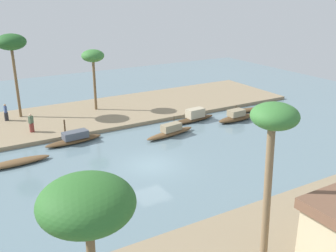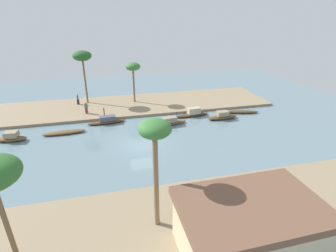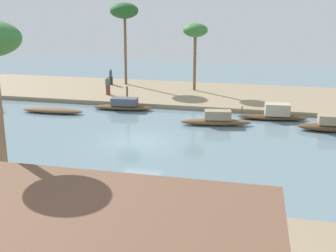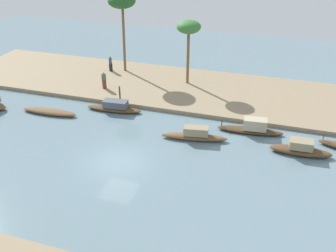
{
  "view_description": "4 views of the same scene",
  "coord_description": "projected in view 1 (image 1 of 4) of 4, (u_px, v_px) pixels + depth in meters",
  "views": [
    {
      "loc": [
        12.14,
        23.25,
        12.23
      ],
      "look_at": [
        -3.89,
        -4.15,
        1.14
      ],
      "focal_mm": 41.69,
      "sensor_mm": 36.0,
      "label": 1
    },
    {
      "loc": [
        3.38,
        26.16,
        13.61
      ],
      "look_at": [
        -3.79,
        -2.64,
        0.77
      ],
      "focal_mm": 28.12,
      "sensor_mm": 36.0,
      "label": 2
    },
    {
      "loc": [
        -7.15,
        22.96,
        8.38
      ],
      "look_at": [
        -1.68,
        -1.09,
        0.8
      ],
      "focal_mm": 42.94,
      "sensor_mm": 36.0,
      "label": 3
    },
    {
      "loc": [
        -9.86,
        19.64,
        14.98
      ],
      "look_at": [
        -2.25,
        -4.69,
        0.78
      ],
      "focal_mm": 40.3,
      "sensor_mm": 36.0,
      "label": 4
    }
  ],
  "objects": [
    {
      "name": "palm_tree_left_near",
      "position": [
        93.0,
        57.0,
        39.29
      ],
      "size": [
        2.29,
        2.29,
        6.26
      ],
      "color": "brown",
      "rests_on": "riverbank_left"
    },
    {
      "name": "palm_tree_left_far",
      "position": [
        11.0,
        44.0,
        36.46
      ],
      "size": [
        2.8,
        2.8,
        8.08
      ],
      "color": "brown",
      "rests_on": "riverbank_left"
    },
    {
      "name": "sampan_with_tall_canopy",
      "position": [
        236.0,
        117.0,
        38.42
      ],
      "size": [
        4.39,
        1.36,
        1.14
      ],
      "rotation": [
        0.0,
        0.0,
        0.04
      ],
      "color": "brown",
      "rests_on": "river_water"
    },
    {
      "name": "sampan_downstream_large",
      "position": [
        15.0,
        163.0,
        28.69
      ],
      "size": [
        5.11,
        1.23,
        0.41
      ],
      "rotation": [
        0.0,
        0.0,
        0.04
      ],
      "color": "brown",
      "rests_on": "river_water"
    },
    {
      "name": "palm_tree_right_tall",
      "position": [
        274.0,
        128.0,
        16.05
      ],
      "size": [
        2.01,
        2.01,
        7.59
      ],
      "color": "#7F6647",
      "rests_on": "riverbank_right"
    },
    {
      "name": "person_by_mooring",
      "position": [
        6.0,
        114.0,
        37.34
      ],
      "size": [
        0.42,
        0.42,
        1.66
      ],
      "rotation": [
        0.0,
        0.0,
        4.85
      ],
      "color": "#232328",
      "rests_on": "riverbank_left"
    },
    {
      "name": "person_on_near_bank",
      "position": [
        31.0,
        124.0,
        34.33
      ],
      "size": [
        0.55,
        0.55,
        1.67
      ],
      "rotation": [
        0.0,
        0.0,
        0.62
      ],
      "color": "brown",
      "rests_on": "riverbank_left"
    },
    {
      "name": "sampan_open_hull",
      "position": [
        194.0,
        117.0,
        38.36
      ],
      "size": [
        5.19,
        1.52,
        1.23
      ],
      "rotation": [
        0.0,
        0.0,
        0.08
      ],
      "color": "#47331E",
      "rests_on": "river_water"
    },
    {
      "name": "river_water",
      "position": [
        151.0,
        165.0,
        28.77
      ],
      "size": [
        71.58,
        71.58,
        0.0
      ],
      "primitive_type": "plane",
      "color": "slate",
      "rests_on": "ground"
    },
    {
      "name": "sampan_midstream",
      "position": [
        255.0,
        110.0,
        41.43
      ],
      "size": [
        5.06,
        2.07,
        0.88
      ],
      "rotation": [
        0.0,
        0.0,
        -0.24
      ],
      "color": "brown",
      "rests_on": "river_water"
    },
    {
      "name": "sampan_with_red_awning",
      "position": [
        74.0,
        139.0,
        32.89
      ],
      "size": [
        5.02,
        1.52,
        1.0
      ],
      "rotation": [
        0.0,
        0.0,
        0.08
      ],
      "color": "brown",
      "rests_on": "river_water"
    },
    {
      "name": "palm_tree_right_short",
      "position": [
        87.0,
        206.0,
        11.27
      ],
      "size": [
        2.9,
        2.9,
        6.87
      ],
      "color": "brown",
      "rests_on": "riverbank_right"
    },
    {
      "name": "sampan_foreground",
      "position": [
        170.0,
        131.0,
        34.49
      ],
      "size": [
        5.16,
        1.7,
        1.09
      ],
      "rotation": [
        0.0,
        0.0,
        0.16
      ],
      "color": "brown",
      "rests_on": "river_water"
    },
    {
      "name": "riverbank_left",
      "position": [
        89.0,
        115.0,
        39.71
      ],
      "size": [
        44.59,
        10.36,
        0.35
      ],
      "primitive_type": "cube",
      "color": "#937F60",
      "rests_on": "ground"
    },
    {
      "name": "mooring_post",
      "position": [
        65.0,
        126.0,
        34.04
      ],
      "size": [
        0.14,
        0.14,
        1.23
      ],
      "primitive_type": "cylinder",
      "color": "#4C3823",
      "rests_on": "riverbank_left"
    }
  ]
}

